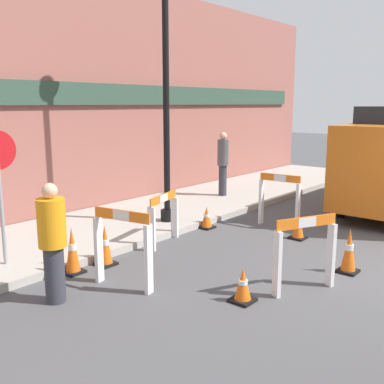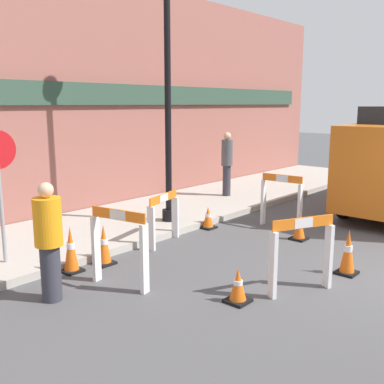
# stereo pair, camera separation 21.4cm
# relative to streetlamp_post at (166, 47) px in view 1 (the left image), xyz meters

# --- Properties ---
(sidewalk_slab) EXTENTS (18.00, 2.87, 0.13)m
(sidewalk_slab) POSITION_rel_streetlamp_post_xyz_m (0.80, 0.82, -3.62)
(sidewalk_slab) COLOR #ADA89E
(sidewalk_slab) RESTS_ON ground_plane
(storefront_facade) EXTENTS (18.00, 0.22, 5.50)m
(storefront_facade) POSITION_rel_streetlamp_post_xyz_m (0.80, 2.33, -0.93)
(storefront_facade) COLOR #93564C
(storefront_facade) RESTS_ON ground_plane
(streetlamp_post) EXTENTS (0.44, 0.44, 5.56)m
(streetlamp_post) POSITION_rel_streetlamp_post_xyz_m (0.00, 0.00, 0.00)
(streetlamp_post) COLOR black
(streetlamp_post) RESTS_ON sidewalk_slab
(barricade_0) EXTENTS (0.21, 0.91, 1.13)m
(barricade_0) POSITION_rel_streetlamp_post_xyz_m (1.52, -1.82, -3.07)
(barricade_0) COLOR white
(barricade_0) RESTS_ON ground_plane
(barricade_1) EXTENTS (0.97, 0.39, 0.95)m
(barricade_1) POSITION_rel_streetlamp_post_xyz_m (-0.91, -0.76, -3.16)
(barricade_1) COLOR white
(barricade_1) RESTS_ON ground_plane
(barricade_2) EXTENTS (0.31, 0.95, 1.14)m
(barricade_2) POSITION_rel_streetlamp_post_xyz_m (-2.76, -1.73, -3.06)
(barricade_2) COLOR white
(barricade_2) RESTS_ON ground_plane
(barricade_3) EXTENTS (0.94, 0.54, 1.07)m
(barricade_3) POSITION_rel_streetlamp_post_xyz_m (-1.23, -3.76, -3.09)
(barricade_3) COLOR white
(barricade_3) RESTS_ON ground_plane
(traffic_cone_0) EXTENTS (0.30, 0.30, 0.52)m
(traffic_cone_0) POSITION_rel_streetlamp_post_xyz_m (0.99, -2.54, -3.43)
(traffic_cone_0) COLOR black
(traffic_cone_0) RESTS_ON ground_plane
(traffic_cone_1) EXTENTS (0.30, 0.30, 0.67)m
(traffic_cone_1) POSITION_rel_streetlamp_post_xyz_m (-2.35, -0.82, -3.36)
(traffic_cone_1) COLOR black
(traffic_cone_1) RESTS_ON ground_plane
(traffic_cone_2) EXTENTS (0.30, 0.30, 0.71)m
(traffic_cone_2) POSITION_rel_streetlamp_post_xyz_m (-0.12, -3.96, -3.34)
(traffic_cone_2) COLOR black
(traffic_cone_2) RESTS_ON ground_plane
(traffic_cone_3) EXTENTS (0.30, 0.30, 0.46)m
(traffic_cone_3) POSITION_rel_streetlamp_post_xyz_m (0.44, -0.71, -3.46)
(traffic_cone_3) COLOR black
(traffic_cone_3) RESTS_ON ground_plane
(traffic_cone_4) EXTENTS (0.30, 0.30, 0.47)m
(traffic_cone_4) POSITION_rel_streetlamp_post_xyz_m (-2.06, -3.29, -3.46)
(traffic_cone_4) COLOR black
(traffic_cone_4) RESTS_ON ground_plane
(traffic_cone_5) EXTENTS (0.30, 0.30, 0.73)m
(traffic_cone_5) POSITION_rel_streetlamp_post_xyz_m (-2.89, -0.71, -3.33)
(traffic_cone_5) COLOR black
(traffic_cone_5) RESTS_ON ground_plane
(person_worker) EXTENTS (0.40, 0.40, 1.60)m
(person_worker) POSITION_rel_streetlamp_post_xyz_m (-3.65, -1.40, -2.83)
(person_worker) COLOR #33333D
(person_worker) RESTS_ON ground_plane
(person_pedestrian) EXTENTS (0.35, 0.35, 1.71)m
(person_pedestrian) POSITION_rel_streetlamp_post_xyz_m (2.94, 0.70, -2.62)
(person_pedestrian) COLOR #33333D
(person_pedestrian) RESTS_ON sidewalk_slab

